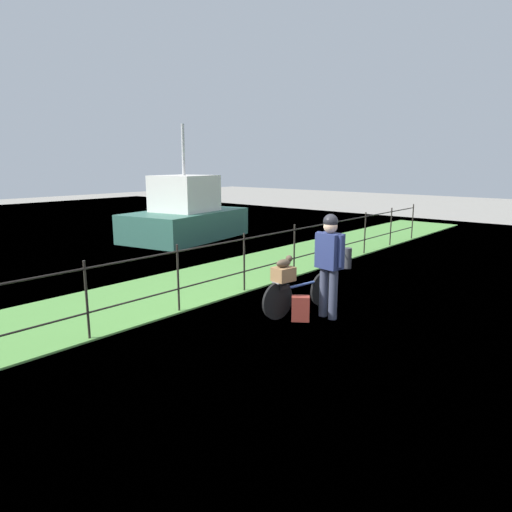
{
  "coord_description": "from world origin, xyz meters",
  "views": [
    {
      "loc": [
        -5.58,
        -3.68,
        2.46
      ],
      "look_at": [
        0.25,
        1.3,
        0.9
      ],
      "focal_mm": 32.24,
      "sensor_mm": 36.0,
      "label": 1
    }
  ],
  "objects": [
    {
      "name": "ground_plane",
      "position": [
        0.0,
        0.0,
        0.0
      ],
      "size": [
        60.0,
        60.0,
        0.0
      ],
      "primitive_type": "plane",
      "color": "gray"
    },
    {
      "name": "bicycle_main",
      "position": [
        0.48,
        0.52,
        0.33
      ],
      "size": [
        1.68,
        0.35,
        0.62
      ],
      "color": "black",
      "rests_on": "ground"
    },
    {
      "name": "backpack_on_paving",
      "position": [
        0.16,
        0.3,
        0.2
      ],
      "size": [
        0.31,
        0.33,
        0.4
      ],
      "primitive_type": "cube",
      "rotation": [
        0.0,
        0.0,
        5.33
      ],
      "color": "maroon",
      "rests_on": "ground"
    },
    {
      "name": "harbor_water",
      "position": [
        0.0,
        10.72,
        0.0
      ],
      "size": [
        30.0,
        30.0,
        0.0
      ],
      "primitive_type": "plane",
      "color": "slate",
      "rests_on": "ground"
    },
    {
      "name": "terrier_dog",
      "position": [
        0.11,
        0.59,
        0.92
      ],
      "size": [
        0.32,
        0.19,
        0.18
      ],
      "color": "#4C3D2D",
      "rests_on": "wooden_crate"
    },
    {
      "name": "iron_fence",
      "position": [
        0.0,
        2.09,
        0.66
      ],
      "size": [
        18.04,
        0.04,
        1.15
      ],
      "color": "#28231E",
      "rests_on": "ground"
    },
    {
      "name": "mooring_bollard",
      "position": [
        3.92,
        1.59,
        0.24
      ],
      "size": [
        0.2,
        0.2,
        0.49
      ],
      "primitive_type": "cylinder",
      "color": "#38383D",
      "rests_on": "ground"
    },
    {
      "name": "grass_strip",
      "position": [
        0.0,
        3.21,
        0.01
      ],
      "size": [
        27.0,
        2.4,
        0.03
      ],
      "primitive_type": "cube",
      "color": "#569342",
      "rests_on": "ground"
    },
    {
      "name": "cyclist_person",
      "position": [
        0.57,
        0.05,
        1.0
      ],
      "size": [
        0.32,
        0.53,
        1.68
      ],
      "color": "#383D51",
      "rests_on": "ground"
    },
    {
      "name": "wooden_crate",
      "position": [
        0.09,
        0.59,
        0.73
      ],
      "size": [
        0.36,
        0.32,
        0.22
      ],
      "primitive_type": "cube",
      "rotation": [
        0.0,
        0.0,
        -0.17
      ],
      "color": "olive",
      "rests_on": "bicycle_main"
    },
    {
      "name": "moored_boat_mid",
      "position": [
        4.3,
        7.82,
        0.75
      ],
      "size": [
        4.39,
        3.05,
        3.66
      ],
      "color": "#336656",
      "rests_on": "ground"
    }
  ]
}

